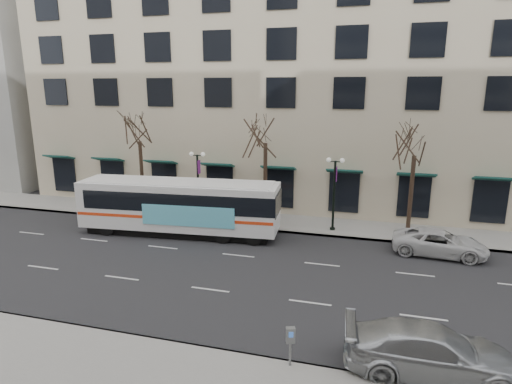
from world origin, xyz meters
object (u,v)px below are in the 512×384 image
(silver_car, at_px, (431,351))
(tree_far_left, at_px, (139,129))
(white_pickup, at_px, (440,243))
(tree_far_mid, at_px, (266,130))
(lamp_post_left, at_px, (198,182))
(pay_station, at_px, (290,338))
(city_bus, at_px, (180,205))
(lamp_post_right, at_px, (334,191))
(tree_far_right, at_px, (416,141))

(silver_car, bearing_deg, tree_far_left, 48.85)
(tree_far_left, bearing_deg, white_pickup, -8.28)
(tree_far_mid, distance_m, silver_car, 18.91)
(lamp_post_left, relative_size, pay_station, 3.50)
(tree_far_left, relative_size, city_bus, 0.60)
(lamp_post_left, distance_m, pay_station, 18.53)
(silver_car, bearing_deg, lamp_post_right, 14.41)
(lamp_post_left, distance_m, city_bus, 3.29)
(tree_far_right, xyz_separation_m, white_pickup, (1.58, -3.14, -5.67))
(tree_far_left, bearing_deg, tree_far_mid, 0.00)
(tree_far_mid, relative_size, tree_far_right, 1.06)
(tree_far_left, distance_m, tree_far_mid, 10.00)
(tree_far_mid, relative_size, silver_car, 1.43)
(lamp_post_right, xyz_separation_m, city_bus, (-10.00, -3.15, -0.93))
(lamp_post_left, bearing_deg, white_pickup, -8.72)
(city_bus, xyz_separation_m, white_pickup, (16.57, 0.61, -1.26))
(white_pickup, bearing_deg, tree_far_left, 86.38)
(tree_far_left, xyz_separation_m, pay_station, (15.02, -16.10, -5.47))
(tree_far_left, height_order, lamp_post_right, tree_far_left)
(lamp_post_left, relative_size, city_bus, 0.38)
(tree_far_mid, distance_m, white_pickup, 13.49)
(pay_station, bearing_deg, silver_car, -5.80)
(lamp_post_left, bearing_deg, tree_far_mid, 6.85)
(tree_far_left, bearing_deg, silver_car, -37.14)
(tree_far_mid, height_order, lamp_post_right, tree_far_mid)
(tree_far_right, relative_size, pay_station, 5.41)
(white_pickup, distance_m, pay_station, 14.54)
(pay_station, bearing_deg, city_bus, 110.25)
(lamp_post_right, bearing_deg, silver_car, -71.59)
(tree_far_mid, xyz_separation_m, lamp_post_left, (-4.99, -0.60, -3.96))
(city_bus, bearing_deg, silver_car, -42.20)
(white_pickup, bearing_deg, tree_far_right, 31.42)
(tree_far_left, height_order, silver_car, tree_far_left)
(tree_far_right, distance_m, lamp_post_right, 6.11)
(tree_far_mid, bearing_deg, lamp_post_right, -6.83)
(tree_far_right, xyz_separation_m, silver_car, (-0.20, -15.00, -5.55))
(tree_far_mid, height_order, tree_far_right, tree_far_mid)
(white_pickup, height_order, pay_station, pay_station)
(pay_station, bearing_deg, lamp_post_left, 104.08)
(tree_far_mid, xyz_separation_m, lamp_post_right, (5.01, -0.60, -3.96))
(tree_far_left, height_order, lamp_post_left, tree_far_left)
(tree_far_left, distance_m, tree_far_right, 20.00)
(lamp_post_left, bearing_deg, silver_car, -44.23)
(silver_car, bearing_deg, white_pickup, -12.55)
(silver_car, relative_size, white_pickup, 1.11)
(tree_far_mid, distance_m, pay_station, 17.79)
(silver_car, height_order, pay_station, silver_car)
(lamp_post_left, height_order, city_bus, lamp_post_left)
(tree_far_left, xyz_separation_m, white_pickup, (21.58, -3.14, -5.95))
(lamp_post_left, xyz_separation_m, pay_station, (10.01, -15.50, -1.71))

